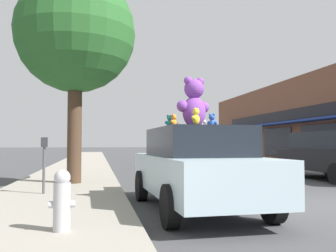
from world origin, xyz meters
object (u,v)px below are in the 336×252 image
at_px(teddy_bear_orange, 174,121).
at_px(parking_meter, 44,158).
at_px(teddy_bear_blue, 212,122).
at_px(teddy_bear_teal, 169,122).
at_px(street_tree, 76,34).
at_px(teddy_bear_yellow, 196,117).
at_px(teddy_bear_white, 200,121).
at_px(plush_art_car, 196,167).
at_px(fire_hydrant, 62,200).
at_px(teddy_bear_cream, 174,122).
at_px(teddy_bear_giant, 194,103).
at_px(parked_car_far_center, 332,154).

xyz_separation_m(teddy_bear_orange, parking_meter, (-2.62, 1.89, -0.75)).
bearing_deg(teddy_bear_blue, parking_meter, 40.46).
distance_m(teddy_bear_teal, street_tree, 5.19).
xyz_separation_m(teddy_bear_yellow, teddy_bear_white, (0.56, 1.75, 0.05)).
bearing_deg(parking_meter, teddy_bear_orange, -35.88).
xyz_separation_m(plush_art_car, fire_hydrant, (-2.34, -2.04, -0.28)).
xyz_separation_m(teddy_bear_white, street_tree, (-2.82, 3.36, 2.71)).
distance_m(plush_art_car, teddy_bear_blue, 1.49).
xyz_separation_m(teddy_bear_orange, teddy_bear_cream, (0.08, 0.44, -0.00)).
distance_m(teddy_bear_giant, fire_hydrant, 3.44).
bearing_deg(teddy_bear_white, teddy_bear_cream, 68.25).
height_order(teddy_bear_blue, fire_hydrant, teddy_bear_blue).
height_order(teddy_bear_teal, teddy_bear_white, teddy_bear_white).
bearing_deg(parking_meter, teddy_bear_yellow, -45.88).
bearing_deg(teddy_bear_cream, teddy_bear_teal, 55.37).
relative_size(street_tree, parking_meter, 4.81).
height_order(teddy_bear_cream, teddy_bear_teal, teddy_bear_teal).
xyz_separation_m(plush_art_car, parking_meter, (-3.08, 1.79, 0.13)).
bearing_deg(teddy_bear_giant, street_tree, -77.18).
height_order(teddy_bear_teal, street_tree, street_tree).
distance_m(street_tree, parking_meter, 4.21).
bearing_deg(teddy_bear_teal, teddy_bear_orange, 88.35).
xyz_separation_m(teddy_bear_orange, teddy_bear_white, (0.73, 0.77, 0.06)).
bearing_deg(teddy_bear_orange, teddy_bear_giant, 147.74).
bearing_deg(teddy_bear_teal, teddy_bear_white, -157.13).
relative_size(teddy_bear_orange, parked_car_far_center, 0.05).
relative_size(plush_art_car, parked_car_far_center, 0.98).
height_order(teddy_bear_cream, teddy_bear_white, teddy_bear_white).
bearing_deg(teddy_bear_giant, teddy_bear_teal, -34.65).
height_order(teddy_bear_giant, teddy_bear_orange, teddy_bear_giant).
relative_size(teddy_bear_yellow, teddy_bear_teal, 1.11).
xyz_separation_m(plush_art_car, teddy_bear_white, (0.27, 0.66, 0.94)).
distance_m(teddy_bear_cream, street_tree, 5.10).
xyz_separation_m(teddy_bear_giant, teddy_bear_teal, (-0.47, 0.13, -0.36)).
height_order(teddy_bear_yellow, teddy_bear_white, teddy_bear_white).
distance_m(teddy_bear_teal, teddy_bear_white, 0.93).
relative_size(teddy_bear_giant, street_tree, 0.16).
distance_m(plush_art_car, teddy_bear_white, 1.18).
relative_size(parked_car_far_center, fire_hydrant, 6.05).
bearing_deg(plush_art_car, fire_hydrant, -141.05).
distance_m(teddy_bear_giant, teddy_bear_blue, 1.21).
xyz_separation_m(teddy_bear_giant, parking_meter, (-3.05, 1.77, -1.11)).
bearing_deg(street_tree, teddy_bear_blue, -43.75).
bearing_deg(teddy_bear_orange, teddy_bear_yellow, 51.84).
bearing_deg(teddy_bear_giant, parking_meter, -49.49).
bearing_deg(teddy_bear_orange, teddy_bear_white, 178.34).
bearing_deg(teddy_bear_blue, teddy_bear_teal, 88.93).
bearing_deg(fire_hydrant, teddy_bear_blue, 45.35).
height_order(teddy_bear_giant, teddy_bear_teal, teddy_bear_giant).
xyz_separation_m(teddy_bear_blue, teddy_bear_yellow, (-0.93, -2.06, -0.04)).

